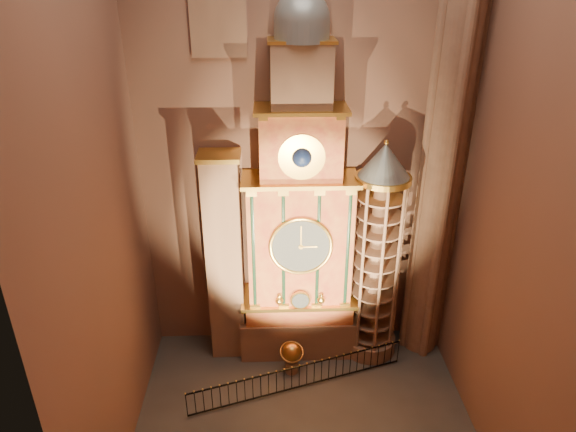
{
  "coord_description": "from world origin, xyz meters",
  "views": [
    {
      "loc": [
        -1.27,
        -15.31,
        17.12
      ],
      "look_at": [
        -0.59,
        3.0,
        8.24
      ],
      "focal_mm": 32.0,
      "sensor_mm": 36.0,
      "label": 1
    }
  ],
  "objects_px": {
    "portrait_tower": "(225,259)",
    "iron_railing": "(299,377)",
    "astronomical_clock": "(300,228)",
    "celestial_globe": "(292,355)",
    "stair_turret": "(376,257)"
  },
  "relations": [
    {
      "from": "portrait_tower",
      "to": "iron_railing",
      "type": "xyz_separation_m",
      "value": [
        3.28,
        -2.87,
        -4.47
      ]
    },
    {
      "from": "astronomical_clock",
      "to": "celestial_globe",
      "type": "height_order",
      "value": "astronomical_clock"
    },
    {
      "from": "astronomical_clock",
      "to": "iron_railing",
      "type": "xyz_separation_m",
      "value": [
        -0.12,
        -2.86,
        -6.0
      ]
    },
    {
      "from": "astronomical_clock",
      "to": "iron_railing",
      "type": "distance_m",
      "value": 6.64
    },
    {
      "from": "astronomical_clock",
      "to": "iron_railing",
      "type": "relative_size",
      "value": 1.74
    },
    {
      "from": "stair_turret",
      "to": "astronomical_clock",
      "type": "bearing_deg",
      "value": 175.7
    },
    {
      "from": "celestial_globe",
      "to": "portrait_tower",
      "type": "bearing_deg",
      "value": 149.53
    },
    {
      "from": "stair_turret",
      "to": "celestial_globe",
      "type": "distance_m",
      "value": 6.0
    },
    {
      "from": "astronomical_clock",
      "to": "celestial_globe",
      "type": "bearing_deg",
      "value": -103.2
    },
    {
      "from": "iron_railing",
      "to": "astronomical_clock",
      "type": "bearing_deg",
      "value": 87.62
    },
    {
      "from": "portrait_tower",
      "to": "stair_turret",
      "type": "distance_m",
      "value": 6.91
    },
    {
      "from": "celestial_globe",
      "to": "stair_turret",
      "type": "bearing_deg",
      "value": 20.73
    },
    {
      "from": "astronomical_clock",
      "to": "portrait_tower",
      "type": "relative_size",
      "value": 1.64
    },
    {
      "from": "astronomical_clock",
      "to": "portrait_tower",
      "type": "height_order",
      "value": "astronomical_clock"
    },
    {
      "from": "iron_railing",
      "to": "stair_turret",
      "type": "bearing_deg",
      "value": 35.63
    }
  ]
}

